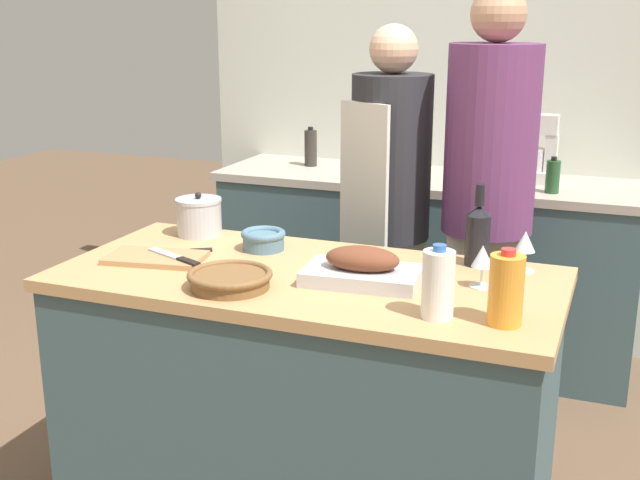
% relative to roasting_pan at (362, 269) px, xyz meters
% --- Properties ---
extents(kitchen_island, '(1.59, 0.75, 0.89)m').
position_rel_roasting_pan_xyz_m(kitchen_island, '(-0.19, 0.02, -0.49)').
color(kitchen_island, '#3D565B').
rests_on(kitchen_island, ground_plane).
extents(back_counter, '(2.08, 0.60, 0.91)m').
position_rel_roasting_pan_xyz_m(back_counter, '(-0.19, 1.57, -0.48)').
color(back_counter, '#3D565B').
rests_on(back_counter, ground_plane).
extents(back_wall, '(2.58, 0.10, 2.55)m').
position_rel_roasting_pan_xyz_m(back_wall, '(-0.19, 1.92, 0.34)').
color(back_wall, silver).
rests_on(back_wall, ground_plane).
extents(roasting_pan, '(0.37, 0.24, 0.11)m').
position_rel_roasting_pan_xyz_m(roasting_pan, '(0.00, 0.00, 0.00)').
color(roasting_pan, '#BCBCC1').
rests_on(roasting_pan, kitchen_island).
extents(wicker_basket, '(0.26, 0.26, 0.05)m').
position_rel_roasting_pan_xyz_m(wicker_basket, '(-0.35, -0.19, -0.01)').
color(wicker_basket, brown).
rests_on(wicker_basket, kitchen_island).
extents(cutting_board, '(0.34, 0.23, 0.02)m').
position_rel_roasting_pan_xyz_m(cutting_board, '(-0.71, -0.03, -0.03)').
color(cutting_board, '#AD7F51').
rests_on(cutting_board, kitchen_island).
extents(stock_pot, '(0.17, 0.17, 0.16)m').
position_rel_roasting_pan_xyz_m(stock_pot, '(-0.73, 0.30, 0.03)').
color(stock_pot, '#B7B7BC').
rests_on(stock_pot, kitchen_island).
extents(mixing_bowl, '(0.16, 0.16, 0.07)m').
position_rel_roasting_pan_xyz_m(mixing_bowl, '(-0.43, 0.21, -0.01)').
color(mixing_bowl, slate).
rests_on(mixing_bowl, kitchen_island).
extents(juice_jug, '(0.09, 0.09, 0.21)m').
position_rel_roasting_pan_xyz_m(juice_jug, '(0.46, -0.18, 0.05)').
color(juice_jug, orange).
rests_on(juice_jug, kitchen_island).
extents(milk_jug, '(0.09, 0.09, 0.20)m').
position_rel_roasting_pan_xyz_m(milk_jug, '(0.28, -0.20, 0.05)').
color(milk_jug, white).
rests_on(milk_jug, kitchen_island).
extents(wine_bottle_green, '(0.08, 0.08, 0.27)m').
position_rel_roasting_pan_xyz_m(wine_bottle_green, '(0.29, 0.31, 0.06)').
color(wine_bottle_green, black).
rests_on(wine_bottle_green, kitchen_island).
extents(wine_glass_left, '(0.07, 0.07, 0.13)m').
position_rel_roasting_pan_xyz_m(wine_glass_left, '(0.44, 0.29, 0.05)').
color(wine_glass_left, silver).
rests_on(wine_glass_left, kitchen_island).
extents(wine_glass_right, '(0.07, 0.07, 0.13)m').
position_rel_roasting_pan_xyz_m(wine_glass_right, '(0.35, 0.09, 0.05)').
color(wine_glass_right, silver).
rests_on(wine_glass_right, kitchen_island).
extents(knife_chef, '(0.25, 0.13, 0.01)m').
position_rel_roasting_pan_xyz_m(knife_chef, '(-0.63, -0.04, -0.02)').
color(knife_chef, '#B7B7BC').
rests_on(knife_chef, cutting_board).
extents(knife_paring, '(0.19, 0.13, 0.01)m').
position_rel_roasting_pan_xyz_m(knife_paring, '(-0.67, 0.09, -0.04)').
color(knife_paring, '#B7B7BC').
rests_on(knife_paring, kitchen_island).
extents(stand_mixer, '(0.18, 0.14, 0.32)m').
position_rel_roasting_pan_xyz_m(stand_mixer, '(0.32, 1.63, 0.11)').
color(stand_mixer, silver).
rests_on(stand_mixer, back_counter).
extents(condiment_bottle_tall, '(0.06, 0.06, 0.20)m').
position_rel_roasting_pan_xyz_m(condiment_bottle_tall, '(-0.83, 1.63, 0.07)').
color(condiment_bottle_tall, '#332D28').
rests_on(condiment_bottle_tall, back_counter).
extents(condiment_bottle_short, '(0.06, 0.06, 0.16)m').
position_rel_roasting_pan_xyz_m(condiment_bottle_short, '(0.41, 1.42, 0.05)').
color(condiment_bottle_short, '#234C28').
rests_on(condiment_bottle_short, back_counter).
extents(condiment_bottle_extra, '(0.05, 0.05, 0.19)m').
position_rel_roasting_pan_xyz_m(condiment_bottle_extra, '(-0.33, 1.44, 0.07)').
color(condiment_bottle_extra, '#B28E2D').
rests_on(condiment_bottle_extra, back_counter).
extents(person_cook_aproned, '(0.35, 0.36, 1.65)m').
position_rel_roasting_pan_xyz_m(person_cook_aproned, '(-0.17, 0.87, -0.02)').
color(person_cook_aproned, beige).
rests_on(person_cook_aproned, ground_plane).
extents(person_cook_guest, '(0.35, 0.35, 1.78)m').
position_rel_roasting_pan_xyz_m(person_cook_guest, '(0.22, 0.86, 0.06)').
color(person_cook_guest, beige).
rests_on(person_cook_guest, ground_plane).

